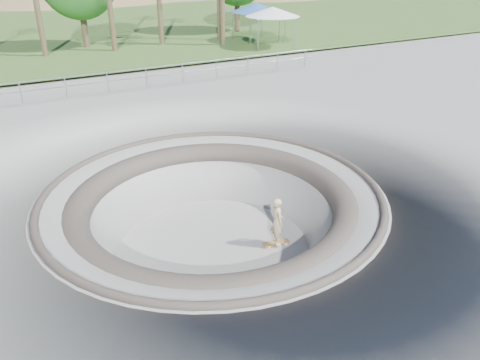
% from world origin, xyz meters
% --- Properties ---
extents(ground, '(180.00, 180.00, 0.00)m').
position_xyz_m(ground, '(0.00, 0.00, 0.00)').
color(ground, gray).
rests_on(ground, ground).
extents(skate_bowl, '(14.00, 14.00, 4.10)m').
position_xyz_m(skate_bowl, '(0.00, 0.00, -1.83)').
color(skate_bowl, gray).
rests_on(skate_bowl, ground).
extents(grass_strip, '(180.00, 36.00, 0.12)m').
position_xyz_m(grass_strip, '(0.00, 34.00, 0.22)').
color(grass_strip, '#406026').
rests_on(grass_strip, ground).
extents(distant_hills, '(103.20, 45.00, 28.60)m').
position_xyz_m(distant_hills, '(3.78, 57.17, -7.02)').
color(distant_hills, olive).
rests_on(distant_hills, ground).
extents(safety_railing, '(25.00, 0.06, 1.03)m').
position_xyz_m(safety_railing, '(0.00, 12.00, 0.69)').
color(safety_railing, gray).
rests_on(safety_railing, ground).
extents(skateboard, '(0.89, 0.39, 0.09)m').
position_xyz_m(skateboard, '(1.78, -0.91, -1.83)').
color(skateboard, olive).
rests_on(skateboard, ground).
extents(skater, '(0.50, 0.65, 1.59)m').
position_xyz_m(skater, '(1.78, -0.91, -1.02)').
color(skater, '#D1B387').
rests_on(skater, skateboard).
extents(canopy_white, '(5.16, 5.16, 2.76)m').
position_xyz_m(canopy_white, '(13.39, 18.00, 2.69)').
color(canopy_white, gray).
rests_on(canopy_white, ground).
extents(canopy_blue, '(5.47, 5.47, 2.76)m').
position_xyz_m(canopy_blue, '(13.72, 20.86, 2.70)').
color(canopy_blue, gray).
rests_on(canopy_blue, ground).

